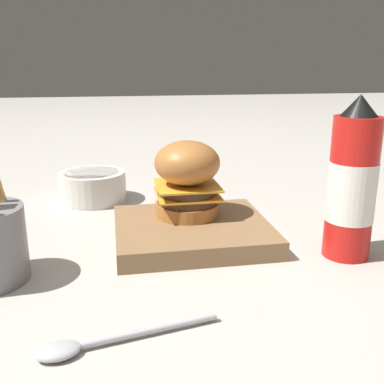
{
  "coord_description": "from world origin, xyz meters",
  "views": [
    {
      "loc": [
        0.08,
        0.71,
        0.27
      ],
      "look_at": [
        -0.04,
        0.05,
        0.08
      ],
      "focal_mm": 42.0,
      "sensor_mm": 36.0,
      "label": 1
    }
  ],
  "objects": [
    {
      "name": "ground_plane",
      "position": [
        0.0,
        0.0,
        0.0
      ],
      "size": [
        6.0,
        6.0,
        0.0
      ],
      "primitive_type": "plane",
      "color": "#B7B2A8"
    },
    {
      "name": "side_bowl",
      "position": [
        0.13,
        -0.19,
        0.03
      ],
      "size": [
        0.13,
        0.13,
        0.06
      ],
      "color": "silver",
      "rests_on": "ground_plane"
    },
    {
      "name": "burger",
      "position": [
        -0.03,
        0.01,
        0.09
      ],
      "size": [
        0.11,
        0.11,
        0.12
      ],
      "color": "#AD6B33",
      "rests_on": "serving_board"
    },
    {
      "name": "serving_board",
      "position": [
        -0.04,
        0.05,
        0.01
      ],
      "size": [
        0.24,
        0.21,
        0.03
      ],
      "color": "olive",
      "rests_on": "ground_plane"
    },
    {
      "name": "ketchup_bottle",
      "position": [
        -0.25,
        0.15,
        0.11
      ],
      "size": [
        0.07,
        0.07,
        0.23
      ],
      "color": "red",
      "rests_on": "ground_plane"
    },
    {
      "name": "ketchup_puddle",
      "position": [
        -0.04,
        -0.19,
        0.0
      ],
      "size": [
        0.05,
        0.05,
        0.0
      ],
      "color": "#9E140F",
      "rests_on": "ground_plane"
    },
    {
      "name": "spoon",
      "position": [
        0.12,
        0.31,
        0.01
      ],
      "size": [
        0.19,
        0.06,
        0.01
      ],
      "rotation": [
        0.0,
        0.0,
        0.2
      ],
      "color": "#B2B2B7",
      "rests_on": "ground_plane"
    }
  ]
}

